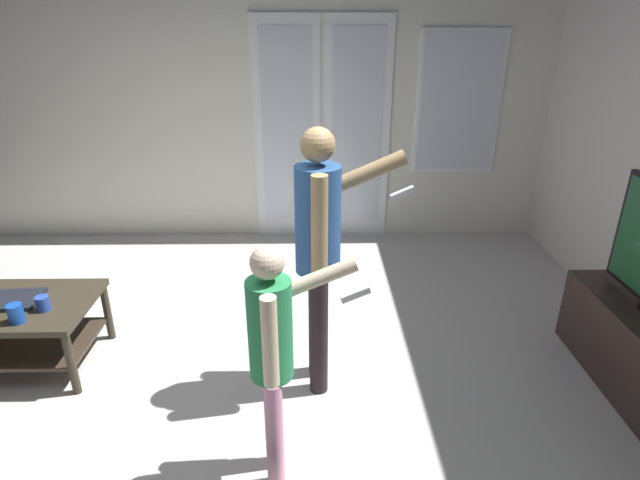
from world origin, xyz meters
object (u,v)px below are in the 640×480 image
at_px(coffee_table, 16,320).
at_px(person_adult, 321,241).
at_px(laptop_closed, 10,300).
at_px(cup_near_edge, 43,303).
at_px(cup_by_laptop, 16,314).
at_px(person_child, 274,348).

relative_size(coffee_table, person_adult, 0.62).
height_order(coffee_table, laptop_closed, laptop_closed).
height_order(cup_near_edge, cup_by_laptop, cup_by_laptop).
bearing_deg(person_child, person_adult, 72.89).
relative_size(person_child, cup_near_edge, 13.48).
distance_m(person_adult, laptop_closed, 1.99).
bearing_deg(cup_by_laptop, person_child, -23.90).
height_order(coffee_table, person_adult, person_adult).
distance_m(laptop_closed, cup_near_edge, 0.28).
distance_m(person_child, cup_by_laptop, 1.70).
relative_size(person_child, cup_by_laptop, 10.80).
xyz_separation_m(coffee_table, person_adult, (1.91, -0.19, 0.62)).
bearing_deg(cup_near_edge, person_child, -29.31).
bearing_deg(laptop_closed, cup_near_edge, -25.23).
relative_size(laptop_closed, cup_by_laptop, 3.11).
bearing_deg(cup_by_laptop, laptop_closed, 126.19).
bearing_deg(person_adult, laptop_closed, 173.74).
relative_size(laptop_closed, cup_near_edge, 3.88).
bearing_deg(coffee_table, cup_by_laptop, -53.78).
distance_m(person_adult, person_child, 0.76).
distance_m(person_child, cup_near_edge, 1.68).
bearing_deg(coffee_table, person_adult, -5.81).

